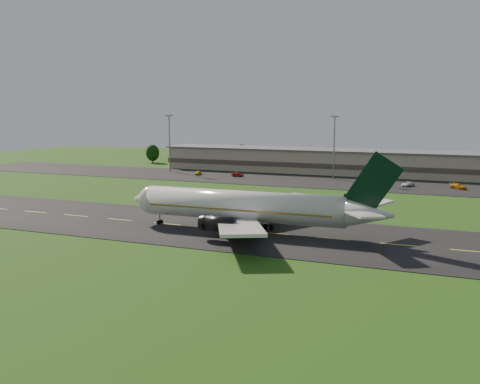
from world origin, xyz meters
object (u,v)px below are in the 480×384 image
at_px(service_vehicle_b, 238,175).
at_px(service_vehicle_a, 198,173).
at_px(light_mast_centre, 334,140).
at_px(airliner, 247,207).
at_px(terminal, 347,162).
at_px(service_vehicle_d, 458,186).
at_px(service_vehicle_c, 408,184).
at_px(light_mast_west, 169,136).

bearing_deg(service_vehicle_b, service_vehicle_a, 87.82).
bearing_deg(service_vehicle_b, light_mast_centre, -81.68).
height_order(airliner, terminal, airliner).
bearing_deg(terminal, service_vehicle_d, -34.52).
distance_m(terminal, service_vehicle_a, 52.04).
relative_size(terminal, service_vehicle_c, 31.21).
xyz_separation_m(service_vehicle_c, service_vehicle_d, (13.74, -0.20, 0.08)).
bearing_deg(service_vehicle_b, light_mast_west, 75.08).
distance_m(service_vehicle_b, service_vehicle_c, 54.71).
bearing_deg(service_vehicle_c, service_vehicle_a, -156.57).
relative_size(terminal, service_vehicle_a, 37.94).
distance_m(light_mast_west, service_vehicle_a, 19.94).
height_order(terminal, service_vehicle_a, terminal).
bearing_deg(service_vehicle_a, light_mast_west, 144.68).
bearing_deg(service_vehicle_c, service_vehicle_d, 24.33).
distance_m(service_vehicle_a, service_vehicle_d, 82.91).
bearing_deg(service_vehicle_a, service_vehicle_d, -13.37).
bearing_deg(light_mast_west, airliner, -52.69).
height_order(airliner, service_vehicle_d, airliner).
bearing_deg(service_vehicle_c, light_mast_west, -160.60).
bearing_deg(airliner, light_mast_west, 126.02).
relative_size(service_vehicle_b, service_vehicle_c, 0.85).
height_order(terminal, light_mast_west, light_mast_west).
bearing_deg(service_vehicle_d, service_vehicle_b, 129.37).
bearing_deg(service_vehicle_a, terminal, 13.92).
height_order(light_mast_centre, service_vehicle_b, light_mast_centre).
distance_m(airliner, light_mast_west, 100.88).
bearing_deg(terminal, service_vehicle_a, -154.28).
distance_m(airliner, service_vehicle_a, 87.08).
xyz_separation_m(airliner, light_mast_west, (-60.95, 79.98, 8.08)).
distance_m(airliner, service_vehicle_b, 80.50).
bearing_deg(light_mast_centre, service_vehicle_b, -168.73).
xyz_separation_m(service_vehicle_b, service_vehicle_d, (68.40, -2.47, 0.07)).
height_order(light_mast_centre, service_vehicle_a, light_mast_centre).
relative_size(terminal, light_mast_west, 7.13).
relative_size(light_mast_west, service_vehicle_b, 5.14).
distance_m(service_vehicle_a, service_vehicle_c, 69.16).
xyz_separation_m(light_mast_centre, service_vehicle_d, (37.49, -8.64, -11.91)).
bearing_deg(light_mast_west, service_vehicle_b, -11.97).
xyz_separation_m(terminal, light_mast_west, (-61.40, -16.18, 8.75)).
bearing_deg(light_mast_centre, light_mast_west, 180.00).
distance_m(light_mast_west, service_vehicle_c, 85.02).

